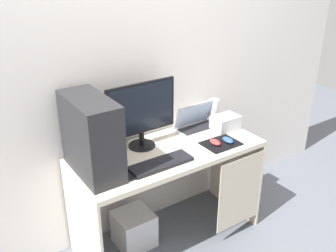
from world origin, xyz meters
TOP-DOWN VIEW (x-y plane):
  - ground_plane at (0.00, 0.00)m, footprint 8.00×8.00m
  - wall_back at (0.00, 0.33)m, footprint 4.00×0.05m
  - desk at (0.02, -0.01)m, footprint 1.32×0.57m
  - pc_tower at (-0.53, 0.03)m, footprint 0.21×0.48m
  - monitor at (-0.12, 0.14)m, footprint 0.51×0.18m
  - laptop at (0.37, 0.15)m, footprint 0.33×0.21m
  - speaker at (0.56, 0.19)m, footprint 0.08×0.08m
  - projector at (0.54, 0.03)m, footprint 0.20×0.14m
  - keyboard at (-0.15, -0.14)m, footprint 0.42×0.14m
  - mousepad at (0.36, -0.13)m, footprint 0.26×0.20m
  - mouse_left at (0.31, -0.12)m, footprint 0.06×0.10m
  - mouse_right at (0.41, -0.15)m, footprint 0.06×0.10m
  - cell_phone at (-0.39, -0.13)m, footprint 0.07×0.13m
  - subwoofer at (-0.25, 0.08)m, footprint 0.26×0.26m

SIDE VIEW (x-z plane):
  - ground_plane at x=0.00m, z-range 0.00..0.00m
  - subwoofer at x=-0.25m, z-range 0.00..0.26m
  - desk at x=0.02m, z-range 0.21..0.96m
  - mousepad at x=0.36m, z-range 0.75..0.75m
  - cell_phone at x=-0.39m, z-range 0.75..0.76m
  - keyboard at x=-0.15m, z-range 0.75..0.77m
  - mouse_left at x=0.31m, z-range 0.75..0.78m
  - mouse_right at x=0.41m, z-range 0.75..0.78m
  - laptop at x=0.37m, z-range 0.69..0.89m
  - projector at x=0.54m, z-range 0.75..0.86m
  - speaker at x=0.56m, z-range 0.75..0.93m
  - pc_tower at x=-0.53m, z-range 0.75..1.23m
  - monitor at x=-0.12m, z-range 0.77..1.23m
  - wall_back at x=0.00m, z-range 0.00..2.60m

